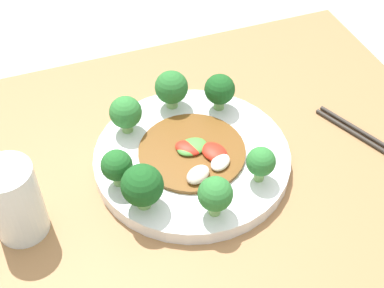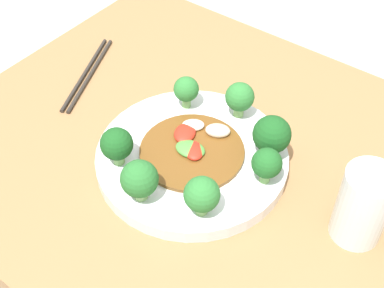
{
  "view_description": "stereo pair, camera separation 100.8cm",
  "coord_description": "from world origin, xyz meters",
  "px_view_note": "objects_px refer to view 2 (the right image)",
  "views": [
    {
      "loc": [
        0.17,
        0.5,
        1.38
      ],
      "look_at": [
        -0.03,
        -0.03,
        0.8
      ],
      "focal_mm": 50.0,
      "sensor_mm": 36.0,
      "label": 1
    },
    {
      "loc": [
        0.32,
        -0.5,
        1.4
      ],
      "look_at": [
        -0.03,
        -0.03,
        0.8
      ],
      "focal_mm": 50.0,
      "sensor_mm": 36.0,
      "label": 2
    }
  ],
  "objects_px": {
    "plate": "(192,158)",
    "broccoli_southeast": "(202,195)",
    "stirfry_center": "(193,147)",
    "broccoli_east": "(267,164)",
    "broccoli_north": "(240,97)",
    "broccoli_northwest": "(186,90)",
    "chopsticks": "(88,74)",
    "drinking_glass": "(363,206)",
    "broccoli_northeast": "(272,135)",
    "broccoli_south": "(139,179)",
    "broccoli_southwest": "(117,145)"
  },
  "relations": [
    {
      "from": "broccoli_southwest",
      "to": "drinking_glass",
      "type": "distance_m",
      "value": 0.36
    },
    {
      "from": "chopsticks",
      "to": "broccoli_northwest",
      "type": "bearing_deg",
      "value": 5.64
    },
    {
      "from": "broccoli_south",
      "to": "broccoli_east",
      "type": "bearing_deg",
      "value": 46.65
    },
    {
      "from": "broccoli_south",
      "to": "broccoli_northeast",
      "type": "distance_m",
      "value": 0.21
    },
    {
      "from": "broccoli_southwest",
      "to": "drinking_glass",
      "type": "height_order",
      "value": "drinking_glass"
    },
    {
      "from": "plate",
      "to": "broccoli_northeast",
      "type": "height_order",
      "value": "broccoli_northeast"
    },
    {
      "from": "broccoli_east",
      "to": "broccoli_northwest",
      "type": "distance_m",
      "value": 0.21
    },
    {
      "from": "broccoli_south",
      "to": "broccoli_north",
      "type": "bearing_deg",
      "value": 86.02
    },
    {
      "from": "broccoli_northeast",
      "to": "plate",
      "type": "bearing_deg",
      "value": -144.08
    },
    {
      "from": "broccoli_north",
      "to": "broccoli_east",
      "type": "bearing_deg",
      "value": -41.32
    },
    {
      "from": "broccoli_north",
      "to": "drinking_glass",
      "type": "height_order",
      "value": "drinking_glass"
    },
    {
      "from": "broccoli_southeast",
      "to": "broccoli_northeast",
      "type": "relative_size",
      "value": 0.89
    },
    {
      "from": "plate",
      "to": "broccoli_northwest",
      "type": "relative_size",
      "value": 5.15
    },
    {
      "from": "broccoli_southwest",
      "to": "stirfry_center",
      "type": "distance_m",
      "value": 0.12
    },
    {
      "from": "broccoli_southeast",
      "to": "broccoli_northwest",
      "type": "distance_m",
      "value": 0.23
    },
    {
      "from": "broccoli_northwest",
      "to": "stirfry_center",
      "type": "bearing_deg",
      "value": -46.58
    },
    {
      "from": "broccoli_northwest",
      "to": "chopsticks",
      "type": "height_order",
      "value": "broccoli_northwest"
    },
    {
      "from": "broccoli_south",
      "to": "chopsticks",
      "type": "bearing_deg",
      "value": 148.44
    },
    {
      "from": "broccoli_north",
      "to": "stirfry_center",
      "type": "distance_m",
      "value": 0.12
    },
    {
      "from": "broccoli_north",
      "to": "stirfry_center",
      "type": "height_order",
      "value": "broccoli_north"
    },
    {
      "from": "broccoli_southeast",
      "to": "broccoli_southwest",
      "type": "distance_m",
      "value": 0.16
    },
    {
      "from": "plate",
      "to": "stirfry_center",
      "type": "relative_size",
      "value": 1.84
    },
    {
      "from": "broccoli_north",
      "to": "chopsticks",
      "type": "bearing_deg",
      "value": -169.53
    },
    {
      "from": "broccoli_northwest",
      "to": "stirfry_center",
      "type": "height_order",
      "value": "broccoli_northwest"
    },
    {
      "from": "drinking_glass",
      "to": "chopsticks",
      "type": "height_order",
      "value": "drinking_glass"
    },
    {
      "from": "stirfry_center",
      "to": "broccoli_southeast",
      "type": "bearing_deg",
      "value": -47.86
    },
    {
      "from": "broccoli_south",
      "to": "chopsticks",
      "type": "height_order",
      "value": "broccoli_south"
    },
    {
      "from": "plate",
      "to": "broccoli_north",
      "type": "distance_m",
      "value": 0.13
    },
    {
      "from": "broccoli_southwest",
      "to": "stirfry_center",
      "type": "xyz_separation_m",
      "value": [
        0.08,
        0.09,
        -0.03
      ]
    },
    {
      "from": "plate",
      "to": "broccoli_northeast",
      "type": "bearing_deg",
      "value": 35.92
    },
    {
      "from": "broccoli_south",
      "to": "broccoli_southeast",
      "type": "height_order",
      "value": "broccoli_south"
    },
    {
      "from": "broccoli_north",
      "to": "stirfry_center",
      "type": "xyz_separation_m",
      "value": [
        -0.01,
        -0.11,
        -0.03
      ]
    },
    {
      "from": "broccoli_southwest",
      "to": "broccoli_east",
      "type": "distance_m",
      "value": 0.23
    },
    {
      "from": "stirfry_center",
      "to": "plate",
      "type": "bearing_deg",
      "value": -70.36
    },
    {
      "from": "broccoli_northeast",
      "to": "broccoli_north",
      "type": "xyz_separation_m",
      "value": [
        -0.09,
        0.05,
        -0.0
      ]
    },
    {
      "from": "broccoli_southwest",
      "to": "drinking_glass",
      "type": "bearing_deg",
      "value": 18.56
    },
    {
      "from": "broccoli_east",
      "to": "broccoli_north",
      "type": "relative_size",
      "value": 0.95
    },
    {
      "from": "plate",
      "to": "broccoli_southeast",
      "type": "bearing_deg",
      "value": -46.41
    },
    {
      "from": "broccoli_north",
      "to": "drinking_glass",
      "type": "xyz_separation_m",
      "value": [
        0.26,
        -0.09,
        -0.0
      ]
    },
    {
      "from": "drinking_glass",
      "to": "broccoli_northwest",
      "type": "bearing_deg",
      "value": 171.47
    },
    {
      "from": "broccoli_southwest",
      "to": "broccoli_north",
      "type": "bearing_deg",
      "value": 66.2
    },
    {
      "from": "broccoli_southeast",
      "to": "stirfry_center",
      "type": "distance_m",
      "value": 0.13
    },
    {
      "from": "plate",
      "to": "broccoli_east",
      "type": "height_order",
      "value": "broccoli_east"
    },
    {
      "from": "plate",
      "to": "broccoli_southeast",
      "type": "xyz_separation_m",
      "value": [
        0.08,
        -0.08,
        0.05
      ]
    },
    {
      "from": "broccoli_south",
      "to": "broccoli_northwest",
      "type": "xyz_separation_m",
      "value": [
        -0.07,
        0.2,
        -0.0
      ]
    },
    {
      "from": "plate",
      "to": "broccoli_southwest",
      "type": "xyz_separation_m",
      "value": [
        -0.08,
        -0.08,
        0.05
      ]
    },
    {
      "from": "broccoli_northeast",
      "to": "stirfry_center",
      "type": "bearing_deg",
      "value": -147.6
    },
    {
      "from": "plate",
      "to": "broccoli_northwest",
      "type": "height_order",
      "value": "broccoli_northwest"
    },
    {
      "from": "broccoli_northeast",
      "to": "broccoli_north",
      "type": "bearing_deg",
      "value": 152.31
    },
    {
      "from": "broccoli_south",
      "to": "broccoli_northwest",
      "type": "bearing_deg",
      "value": 108.95
    }
  ]
}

